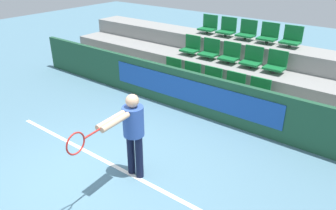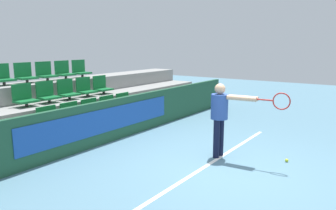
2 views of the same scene
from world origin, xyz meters
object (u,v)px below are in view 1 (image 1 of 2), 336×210
object	(u,v)px
stadium_chair_5	(191,47)
stadium_chair_7	(230,55)
stadium_chair_1	(191,75)
stadium_chair_2	(211,80)
stadium_chair_6	(210,50)
stadium_chair_10	(209,26)
stadium_chair_11	(227,29)
stadium_chair_14	(292,38)
stadium_chair_13	(268,35)
stadium_chair_8	(252,59)
stadium_chair_9	(276,64)
stadium_chair_4	(258,92)
stadium_chair_0	(172,70)
stadium_chair_12	(247,32)
tennis_player	(131,129)
stadium_chair_3	(234,86)

from	to	relation	value
stadium_chair_5	stadium_chair_7	bearing A→B (deg)	0.00
stadium_chair_1	stadium_chair_2	distance (m)	0.61
stadium_chair_5	stadium_chair_6	world-z (taller)	same
stadium_chair_2	stadium_chair_5	size ratio (longest dim) A/B	1.00
stadium_chair_10	stadium_chair_11	bearing A→B (deg)	0.00
stadium_chair_2	stadium_chair_14	bearing A→B (deg)	55.71
stadium_chair_10	stadium_chair_13	size ratio (longest dim) A/B	1.00
stadium_chair_8	stadium_chair_6	bearing A→B (deg)	180.00
stadium_chair_2	stadium_chair_9	world-z (taller)	stadium_chair_9
stadium_chair_2	stadium_chair_6	xyz separation A→B (m)	(-0.61, 0.89, 0.43)
stadium_chair_1	stadium_chair_10	size ratio (longest dim) A/B	1.00
stadium_chair_6	stadium_chair_1	bearing A→B (deg)	-90.00
stadium_chair_1	stadium_chair_8	bearing A→B (deg)	36.25
stadium_chair_5	stadium_chair_4	bearing A→B (deg)	-20.13
stadium_chair_0	stadium_chair_13	size ratio (longest dim) A/B	1.00
stadium_chair_12	tennis_player	size ratio (longest dim) A/B	0.34
stadium_chair_3	tennis_player	xyz separation A→B (m)	(-0.13, -3.33, 0.30)
stadium_chair_4	stadium_chair_13	distance (m)	2.08
stadium_chair_1	stadium_chair_9	distance (m)	2.08
stadium_chair_1	tennis_player	bearing A→B (deg)	-71.90
stadium_chair_9	tennis_player	size ratio (longest dim) A/B	0.34
stadium_chair_2	stadium_chair_12	distance (m)	1.99
stadium_chair_2	stadium_chair_11	xyz separation A→B (m)	(-0.61, 1.79, 0.87)
stadium_chair_0	stadium_chair_13	xyz separation A→B (m)	(1.83, 1.79, 0.87)
stadium_chair_14	stadium_chair_7	bearing A→B (deg)	-143.75
stadium_chair_6	stadium_chair_13	world-z (taller)	stadium_chair_13
stadium_chair_9	stadium_chair_1	bearing A→B (deg)	-153.95
stadium_chair_10	stadium_chair_14	distance (m)	2.44
stadium_chair_11	stadium_chair_14	size ratio (longest dim) A/B	1.00
stadium_chair_0	stadium_chair_12	world-z (taller)	stadium_chair_12
stadium_chair_3	stadium_chair_14	bearing A→B (deg)	71.17
stadium_chair_2	stadium_chair_4	distance (m)	1.22
stadium_chair_11	tennis_player	size ratio (longest dim) A/B	0.34
stadium_chair_0	stadium_chair_6	world-z (taller)	stadium_chair_6
stadium_chair_14	stadium_chair_11	bearing A→B (deg)	180.00
tennis_player	stadium_chair_4	bearing A→B (deg)	72.37
stadium_chair_3	stadium_chair_10	size ratio (longest dim) A/B	1.00
stadium_chair_6	stadium_chair_14	xyz separation A→B (m)	(1.83, 0.89, 0.43)
stadium_chair_4	stadium_chair_9	size ratio (longest dim) A/B	1.00
stadium_chair_9	stadium_chair_0	bearing A→B (deg)	-159.87
stadium_chair_6	stadium_chair_14	world-z (taller)	stadium_chair_14
stadium_chair_13	stadium_chair_5	bearing A→B (deg)	-153.95
stadium_chair_12	stadium_chair_7	bearing A→B (deg)	-90.00
stadium_chair_6	stadium_chair_7	bearing A→B (deg)	0.00
stadium_chair_14	stadium_chair_0	bearing A→B (deg)	-143.75
stadium_chair_6	tennis_player	xyz separation A→B (m)	(1.09, -4.22, -0.14)
tennis_player	stadium_chair_10	bearing A→B (deg)	103.31
stadium_chair_9	stadium_chair_5	bearing A→B (deg)	180.00
stadium_chair_6	stadium_chair_14	bearing A→B (deg)	26.05
stadium_chair_3	stadium_chair_8	size ratio (longest dim) A/B	1.00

